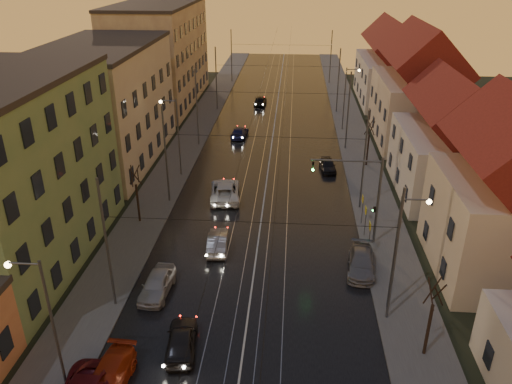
% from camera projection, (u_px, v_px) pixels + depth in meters
% --- Properties ---
extents(road, '(16.00, 120.00, 0.04)m').
position_uv_depth(road, '(272.00, 144.00, 59.46)').
color(road, black).
rests_on(road, ground).
extents(sidewalk_left, '(4.00, 120.00, 0.15)m').
position_uv_depth(sidewalk_left, '(189.00, 142.00, 60.12)').
color(sidewalk_left, '#4C4C4C').
rests_on(sidewalk_left, ground).
extents(sidewalk_right, '(4.00, 120.00, 0.15)m').
position_uv_depth(sidewalk_right, '(356.00, 146.00, 58.75)').
color(sidewalk_right, '#4C4C4C').
rests_on(sidewalk_right, ground).
extents(tram_rail_0, '(0.06, 120.00, 0.03)m').
position_uv_depth(tram_rail_0, '(253.00, 144.00, 59.60)').
color(tram_rail_0, gray).
rests_on(tram_rail_0, road).
extents(tram_rail_1, '(0.06, 120.00, 0.03)m').
position_uv_depth(tram_rail_1, '(265.00, 144.00, 59.50)').
color(tram_rail_1, gray).
rests_on(tram_rail_1, road).
extents(tram_rail_2, '(0.06, 120.00, 0.03)m').
position_uv_depth(tram_rail_2, '(278.00, 144.00, 59.39)').
color(tram_rail_2, gray).
rests_on(tram_rail_2, road).
extents(tram_rail_3, '(0.06, 120.00, 0.03)m').
position_uv_depth(tram_rail_3, '(290.00, 144.00, 59.30)').
color(tram_rail_3, gray).
rests_on(tram_rail_3, road).
extents(apartment_left_1, '(10.00, 18.00, 13.00)m').
position_uv_depth(apartment_left_1, '(3.00, 178.00, 34.46)').
color(apartment_left_1, '#587D4F').
rests_on(apartment_left_1, ground).
extents(apartment_left_2, '(10.00, 20.00, 12.00)m').
position_uv_depth(apartment_left_2, '(105.00, 106.00, 52.69)').
color(apartment_left_2, tan).
rests_on(apartment_left_2, ground).
extents(apartment_left_3, '(10.00, 24.00, 14.00)m').
position_uv_depth(apartment_left_3, '(160.00, 55.00, 73.86)').
color(apartment_left_3, '#8D705B').
rests_on(apartment_left_3, ground).
extents(house_right_1, '(8.67, 10.20, 10.80)m').
position_uv_depth(house_right_1, '(508.00, 202.00, 33.46)').
color(house_right_1, beige).
rests_on(house_right_1, ground).
extents(house_right_2, '(9.18, 12.24, 9.20)m').
position_uv_depth(house_right_2, '(452.00, 146.00, 45.51)').
color(house_right_2, beige).
rests_on(house_right_2, ground).
extents(house_right_3, '(9.18, 14.28, 11.50)m').
position_uv_depth(house_right_3, '(418.00, 93.00, 58.52)').
color(house_right_3, beige).
rests_on(house_right_3, ground).
extents(house_right_4, '(9.18, 16.32, 10.00)m').
position_uv_depth(house_right_4, '(391.00, 68.00, 75.05)').
color(house_right_4, beige).
rests_on(house_right_4, ground).
extents(catenary_pole_l_1, '(0.16, 0.16, 9.00)m').
position_uv_depth(catenary_pole_l_1, '(107.00, 246.00, 30.21)').
color(catenary_pole_l_1, '#595B60').
rests_on(catenary_pole_l_1, ground).
extents(catenary_pole_r_1, '(0.16, 0.16, 9.00)m').
position_uv_depth(catenary_pole_r_1, '(395.00, 257.00, 29.04)').
color(catenary_pole_r_1, '#595B60').
rests_on(catenary_pole_r_1, ground).
extents(catenary_pole_l_2, '(0.16, 0.16, 9.00)m').
position_uv_depth(catenary_pole_l_2, '(166.00, 156.00, 43.72)').
color(catenary_pole_l_2, '#595B60').
rests_on(catenary_pole_l_2, ground).
extents(catenary_pole_r_2, '(0.16, 0.16, 9.00)m').
position_uv_depth(catenary_pole_r_2, '(364.00, 161.00, 42.54)').
color(catenary_pole_r_2, '#595B60').
rests_on(catenary_pole_r_2, ground).
extents(catenary_pole_l_3, '(0.16, 0.16, 9.00)m').
position_uv_depth(catenary_pole_l_3, '(197.00, 108.00, 57.22)').
color(catenary_pole_l_3, '#595B60').
rests_on(catenary_pole_l_3, ground).
extents(catenary_pole_r_3, '(0.16, 0.16, 9.00)m').
position_uv_depth(catenary_pole_r_3, '(348.00, 112.00, 56.05)').
color(catenary_pole_r_3, '#595B60').
rests_on(catenary_pole_r_3, ground).
extents(catenary_pole_l_4, '(0.16, 0.16, 9.00)m').
position_uv_depth(catenary_pole_l_4, '(216.00, 79.00, 70.73)').
color(catenary_pole_l_4, '#595B60').
rests_on(catenary_pole_l_4, ground).
extents(catenary_pole_r_4, '(0.16, 0.16, 9.00)m').
position_uv_depth(catenary_pole_r_4, '(338.00, 81.00, 69.55)').
color(catenary_pole_r_4, '#595B60').
rests_on(catenary_pole_r_4, ground).
extents(catenary_pole_l_5, '(0.16, 0.16, 9.00)m').
position_uv_depth(catenary_pole_l_5, '(231.00, 56.00, 86.94)').
color(catenary_pole_l_5, '#595B60').
rests_on(catenary_pole_l_5, ground).
extents(catenary_pole_r_5, '(0.16, 0.16, 9.00)m').
position_uv_depth(catenary_pole_r_5, '(331.00, 57.00, 85.76)').
color(catenary_pole_r_5, '#595B60').
rests_on(catenary_pole_r_5, ground).
extents(street_lamp_0, '(1.75, 0.32, 8.00)m').
position_uv_depth(street_lamp_0, '(45.00, 315.00, 23.78)').
color(street_lamp_0, '#595B60').
rests_on(street_lamp_0, ground).
extents(street_lamp_1, '(1.75, 0.32, 8.00)m').
position_uv_depth(street_lamp_1, '(401.00, 243.00, 29.74)').
color(street_lamp_1, '#595B60').
rests_on(street_lamp_1, ground).
extents(street_lamp_2, '(1.75, 0.32, 8.00)m').
position_uv_depth(street_lamp_2, '(175.00, 130.00, 48.99)').
color(street_lamp_2, '#595B60').
rests_on(street_lamp_2, ground).
extents(street_lamp_3, '(1.75, 0.32, 8.00)m').
position_uv_depth(street_lamp_3, '(347.00, 93.00, 62.15)').
color(street_lamp_3, '#595B60').
rests_on(street_lamp_3, ground).
extents(traffic_light_mast, '(5.30, 0.32, 7.20)m').
position_uv_depth(traffic_light_mast, '(366.00, 190.00, 37.14)').
color(traffic_light_mast, '#595B60').
rests_on(traffic_light_mast, ground).
extents(bare_tree_0, '(1.09, 1.09, 5.11)m').
position_uv_depth(bare_tree_0, '(137.00, 196.00, 41.09)').
color(bare_tree_0, black).
rests_on(bare_tree_0, ground).
extents(bare_tree_1, '(1.09, 1.09, 5.11)m').
position_uv_depth(bare_tree_1, '(430.00, 320.00, 27.09)').
color(bare_tree_1, black).
rests_on(bare_tree_1, ground).
extents(bare_tree_2, '(1.09, 1.09, 5.11)m').
position_uv_depth(bare_tree_2, '(368.00, 144.00, 52.29)').
color(bare_tree_2, black).
rests_on(bare_tree_2, ground).
extents(driving_car_0, '(2.14, 4.29, 1.40)m').
position_uv_depth(driving_car_0, '(181.00, 340.00, 28.25)').
color(driving_car_0, black).
rests_on(driving_car_0, ground).
extents(driving_car_1, '(1.73, 4.23, 1.36)m').
position_uv_depth(driving_car_1, '(218.00, 241.00, 38.03)').
color(driving_car_1, gray).
rests_on(driving_car_1, ground).
extents(driving_car_2, '(3.23, 5.90, 1.57)m').
position_uv_depth(driving_car_2, '(225.00, 191.00, 45.97)').
color(driving_car_2, silver).
rests_on(driving_car_2, ground).
extents(driving_car_3, '(2.04, 4.41, 1.25)m').
position_uv_depth(driving_car_3, '(240.00, 132.00, 61.60)').
color(driving_car_3, '#161942').
rests_on(driving_car_3, ground).
extents(driving_car_4, '(1.85, 4.22, 1.41)m').
position_uv_depth(driving_car_4, '(260.00, 100.00, 74.78)').
color(driving_car_4, black).
rests_on(driving_car_4, ground).
extents(parked_left_2, '(2.15, 4.78, 1.36)m').
position_uv_depth(parked_left_2, '(108.00, 380.00, 25.65)').
color(parked_left_2, '#A32B10').
rests_on(parked_left_2, ground).
extents(parked_left_3, '(1.94, 4.37, 1.46)m').
position_uv_depth(parked_left_3, '(157.00, 284.00, 33.02)').
color(parked_left_3, '#A2A3A8').
rests_on(parked_left_3, ground).
extents(parked_right_1, '(2.41, 4.81, 1.34)m').
position_uv_depth(parked_right_1, '(361.00, 263.00, 35.41)').
color(parked_right_1, gray).
rests_on(parked_right_1, ground).
extents(parked_right_2, '(1.81, 3.84, 1.27)m').
position_uv_depth(parked_right_2, '(328.00, 165.00, 51.95)').
color(parked_right_2, black).
rests_on(parked_right_2, ground).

